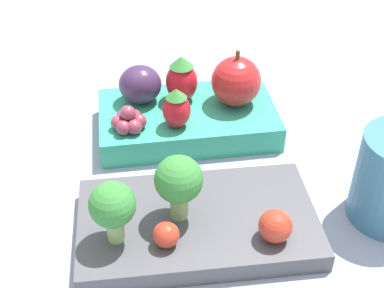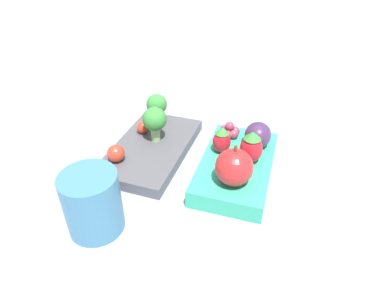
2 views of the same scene
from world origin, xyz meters
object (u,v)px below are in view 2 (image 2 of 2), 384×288
at_px(bento_box_savoury, 152,149).
at_px(apple, 234,167).
at_px(bento_box_fruit, 236,167).
at_px(strawberry_0, 251,147).
at_px(drinking_cup, 93,203).
at_px(cherry_tomato_1, 143,127).
at_px(broccoli_floret_0, 155,120).
at_px(strawberry_1, 222,140).
at_px(broccoli_floret_1, 157,105).
at_px(cherry_tomato_0, 116,153).
at_px(plum, 258,135).
at_px(grape_cluster, 229,131).

bearing_deg(bento_box_savoury, apple, -111.08).
relative_size(bento_box_fruit, strawberry_0, 3.61).
bearing_deg(drinking_cup, apple, -53.79).
relative_size(cherry_tomato_1, drinking_cup, 0.25).
xyz_separation_m(bento_box_fruit, broccoli_floret_0, (0.02, 0.14, 0.04)).
distance_m(bento_box_savoury, strawberry_1, 0.12).
height_order(broccoli_floret_1, cherry_tomato_1, broccoli_floret_1).
bearing_deg(strawberry_1, bento_box_savoury, 93.16).
relative_size(apple, drinking_cup, 0.73).
height_order(bento_box_savoury, cherry_tomato_1, cherry_tomato_1).
height_order(cherry_tomato_0, strawberry_1, strawberry_1).
distance_m(broccoli_floret_0, apple, 0.17).
bearing_deg(broccoli_floret_0, plum, -81.44).
relative_size(broccoli_floret_0, plum, 1.34).
bearing_deg(apple, bento_box_savoury, 68.92).
distance_m(strawberry_0, grape_cluster, 0.07).
xyz_separation_m(bento_box_fruit, grape_cluster, (0.06, 0.03, 0.02)).
bearing_deg(broccoli_floret_1, cherry_tomato_0, 173.73).
height_order(bento_box_savoury, plum, plum).
height_order(strawberry_0, plum, strawberry_0).
relative_size(cherry_tomato_1, plum, 0.47).
xyz_separation_m(strawberry_1, plum, (0.03, -0.05, -0.00)).
distance_m(cherry_tomato_1, apple, 0.20).
xyz_separation_m(broccoli_floret_1, grape_cluster, (-0.01, -0.13, -0.02)).
bearing_deg(cherry_tomato_1, strawberry_1, -98.51).
height_order(broccoli_floret_0, strawberry_0, same).
relative_size(strawberry_0, plum, 1.15).
bearing_deg(cherry_tomato_1, bento_box_savoury, -135.29).
relative_size(plum, grape_cluster, 1.25).
bearing_deg(bento_box_fruit, broccoli_floret_0, 81.12).
bearing_deg(broccoli_floret_1, bento_box_fruit, -114.60).
bearing_deg(bento_box_savoury, bento_box_fruit, -92.86).
bearing_deg(strawberry_0, cherry_tomato_1, 80.69).
height_order(bento_box_fruit, drinking_cup, drinking_cup).
bearing_deg(bento_box_fruit, strawberry_1, 64.04).
bearing_deg(drinking_cup, cherry_tomato_1, 8.29).
bearing_deg(broccoli_floret_1, cherry_tomato_1, 165.40).
bearing_deg(grape_cluster, apple, -163.32).
height_order(broccoli_floret_0, broccoli_floret_1, broccoli_floret_0).
distance_m(cherry_tomato_0, strawberry_0, 0.20).
bearing_deg(cherry_tomato_0, bento_box_fruit, -74.14).
relative_size(bento_box_fruit, apple, 3.05).
bearing_deg(grape_cluster, cherry_tomato_0, 126.68).
height_order(strawberry_0, drinking_cup, drinking_cup).
relative_size(cherry_tomato_0, cherry_tomato_1, 1.28).
xyz_separation_m(broccoli_floret_1, strawberry_0, (-0.07, -0.18, -0.00)).
bearing_deg(grape_cluster, bento_box_fruit, -155.71).
bearing_deg(broccoli_floret_1, strawberry_0, -111.25).
distance_m(bento_box_fruit, drinking_cup, 0.22).
bearing_deg(cherry_tomato_1, plum, -86.55).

